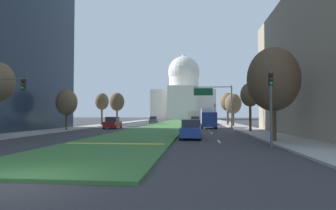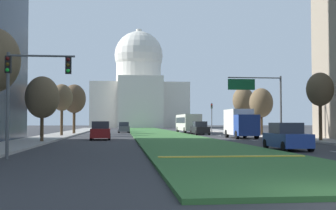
# 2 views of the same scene
# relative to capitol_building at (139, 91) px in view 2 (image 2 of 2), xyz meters

# --- Properties ---
(ground_plane) EXTENTS (277.31, 277.31, 0.00)m
(ground_plane) POSITION_rel_capitol_building_xyz_m (0.00, -62.32, -11.43)
(ground_plane) COLOR #333335
(grass_median) EXTENTS (7.85, 113.45, 0.14)m
(grass_median) POSITION_rel_capitol_building_xyz_m (0.00, -68.62, -11.36)
(grass_median) COLOR #386B33
(grass_median) RESTS_ON ground_plane
(median_curb_nose) EXTENTS (7.06, 0.50, 0.04)m
(median_curb_nose) POSITION_rel_capitol_building_xyz_m (0.00, -114.66, -11.27)
(median_curb_nose) COLOR gold
(median_curb_nose) RESTS_ON grass_median
(lane_dashes_right) EXTENTS (0.16, 56.74, 0.01)m
(lane_dashes_right) POSITION_rel_capitol_building_xyz_m (7.59, -85.64, -11.43)
(lane_dashes_right) COLOR silver
(lane_dashes_right) RESTS_ON ground_plane
(sidewalk_left) EXTENTS (4.00, 113.45, 0.15)m
(sidewalk_left) POSITION_rel_capitol_building_xyz_m (-13.25, -74.92, -11.36)
(sidewalk_left) COLOR #9E9991
(sidewalk_left) RESTS_ON ground_plane
(sidewalk_right) EXTENTS (4.00, 113.45, 0.15)m
(sidewalk_right) POSITION_rel_capitol_building_xyz_m (13.25, -74.92, -11.36)
(sidewalk_right) COLOR #9E9991
(sidewalk_right) RESTS_ON ground_plane
(capitol_building) EXTENTS (29.08, 29.41, 31.40)m
(capitol_building) POSITION_rel_capitol_building_xyz_m (0.00, 0.00, 0.00)
(capitol_building) COLOR beige
(capitol_building) RESTS_ON ground_plane
(traffic_light_near_left) EXTENTS (3.34, 0.35, 5.20)m
(traffic_light_near_left) POSITION_rel_capitol_building_xyz_m (-9.91, -113.24, -7.63)
(traffic_light_near_left) COLOR #515456
(traffic_light_near_left) RESTS_ON ground_plane
(traffic_light_far_right) EXTENTS (0.28, 0.35, 5.20)m
(traffic_light_far_right) POSITION_rel_capitol_building_xyz_m (10.75, -59.73, -8.12)
(traffic_light_far_right) COLOR #515456
(traffic_light_far_right) RESTS_ON ground_plane
(overhead_guide_sign) EXTENTS (5.64, 0.20, 6.50)m
(overhead_guide_sign) POSITION_rel_capitol_building_xyz_m (8.84, -92.58, -6.78)
(overhead_guide_sign) COLOR #515456
(overhead_guide_sign) RESTS_ON ground_plane
(street_tree_left_mid) EXTENTS (2.88, 2.88, 5.71)m
(street_tree_left_mid) POSITION_rel_capitol_building_xyz_m (-12.04, -97.23, -7.54)
(street_tree_left_mid) COLOR #4C3823
(street_tree_left_mid) RESTS_ON ground_plane
(street_tree_right_mid) EXTENTS (2.43, 2.43, 6.27)m
(street_tree_right_mid) POSITION_rel_capitol_building_xyz_m (12.57, -97.94, -6.74)
(street_tree_right_mid) COLOR #4C3823
(street_tree_right_mid) RESTS_ON ground_plane
(street_tree_left_far) EXTENTS (2.64, 2.64, 6.45)m
(street_tree_left_far) POSITION_rel_capitol_building_xyz_m (-12.61, -81.17, -6.68)
(street_tree_left_far) COLOR #4C3823
(street_tree_left_far) RESTS_ON ground_plane
(street_tree_right_far) EXTENTS (3.03, 3.03, 6.15)m
(street_tree_right_far) POSITION_rel_capitol_building_xyz_m (12.63, -81.39, -7.21)
(street_tree_right_far) COLOR #4C3823
(street_tree_right_far) RESTS_ON ground_plane
(street_tree_left_distant) EXTENTS (3.30, 3.30, 7.18)m
(street_tree_left_distant) POSITION_rel_capitol_building_xyz_m (-12.06, -72.58, -6.36)
(street_tree_left_distant) COLOR #4C3823
(street_tree_left_distant) RESTS_ON ground_plane
(street_tree_right_distant) EXTENTS (3.11, 3.11, 6.92)m
(street_tree_right_distant) POSITION_rel_capitol_building_xyz_m (12.52, -73.64, -6.51)
(street_tree_right_distant) COLOR #4C3823
(street_tree_right_distant) RESTS_ON ground_plane
(sedan_lead_stopped) EXTENTS (1.91, 4.25, 1.75)m
(sedan_lead_stopped) POSITION_rel_capitol_building_xyz_m (5.24, -108.34, -10.61)
(sedan_lead_stopped) COLOR navy
(sedan_lead_stopped) RESTS_ON ground_plane
(sedan_midblock) EXTENTS (2.08, 4.46, 1.86)m
(sedan_midblock) POSITION_rel_capitol_building_xyz_m (-7.36, -91.15, -10.57)
(sedan_midblock) COLOR maroon
(sedan_midblock) RESTS_ON ground_plane
(sedan_distant) EXTENTS (2.02, 4.64, 1.86)m
(sedan_distant) POSITION_rel_capitol_building_xyz_m (5.59, -76.11, -10.57)
(sedan_distant) COLOR black
(sedan_distant) RESTS_ON ground_plane
(sedan_far_horizon) EXTENTS (1.97, 4.39, 1.76)m
(sedan_far_horizon) POSITION_rel_capitol_building_xyz_m (-4.96, -64.41, -10.61)
(sedan_far_horizon) COLOR #4C5156
(sedan_far_horizon) RESTS_ON ground_plane
(box_truck_delivery) EXTENTS (2.40, 6.40, 3.20)m
(box_truck_delivery) POSITION_rel_capitol_building_xyz_m (7.74, -88.92, -9.75)
(box_truck_delivery) COLOR navy
(box_truck_delivery) RESTS_ON ground_plane
(city_bus) EXTENTS (2.62, 11.00, 2.95)m
(city_bus) POSITION_rel_capitol_building_xyz_m (5.24, -67.56, -9.66)
(city_bus) COLOR beige
(city_bus) RESTS_ON ground_plane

